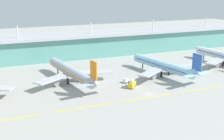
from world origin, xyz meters
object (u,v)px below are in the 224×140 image
object	(u,v)px
airliner_far_middle	(164,66)
fuel_truck	(132,84)
airliner_near_middle	(71,72)
baggage_cart	(126,81)

from	to	relation	value
airliner_far_middle	fuel_truck	world-z (taller)	airliner_far_middle
airliner_far_middle	fuel_truck	bearing A→B (deg)	-155.15
airliner_near_middle	baggage_cart	bearing A→B (deg)	-23.01
airliner_far_middle	fuel_truck	distance (m)	31.94
airliner_near_middle	airliner_far_middle	size ratio (longest dim) A/B	1.06
airliner_near_middle	baggage_cart	distance (m)	32.41
airliner_near_middle	airliner_far_middle	world-z (taller)	same
airliner_near_middle	baggage_cart	size ratio (longest dim) A/B	16.16
airliner_near_middle	baggage_cart	world-z (taller)	airliner_near_middle
airliner_near_middle	fuel_truck	size ratio (longest dim) A/B	9.23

